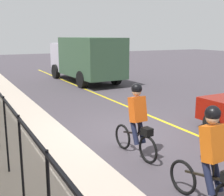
% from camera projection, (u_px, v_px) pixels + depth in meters
% --- Properties ---
extents(ground_plane, '(80.00, 80.00, 0.00)m').
position_uv_depth(ground_plane, '(131.00, 132.00, 9.12)').
color(ground_plane, '#433D45').
extents(lane_line_centre, '(36.00, 0.12, 0.01)m').
position_uv_depth(lane_line_centre, '(172.00, 125.00, 9.84)').
color(lane_line_centre, yellow).
rests_on(lane_line_centre, ground).
extents(sidewalk, '(40.00, 3.20, 0.15)m').
position_uv_depth(sidewalk, '(17.00, 149.00, 7.56)').
color(sidewalk, '#B8A898').
rests_on(sidewalk, ground).
extents(cyclist_lead, '(1.71, 0.38, 1.83)m').
position_uv_depth(cyclist_lead, '(137.00, 121.00, 7.13)').
color(cyclist_lead, black).
rests_on(cyclist_lead, ground).
extents(cyclist_follow, '(1.71, 0.38, 1.83)m').
position_uv_depth(cyclist_follow, '(211.00, 159.00, 4.92)').
color(cyclist_follow, black).
rests_on(cyclist_follow, ground).
extents(box_truck_background, '(6.79, 2.74, 2.78)m').
position_uv_depth(box_truck_background, '(86.00, 57.00, 18.56)').
color(box_truck_background, '#36553B').
rests_on(box_truck_background, ground).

